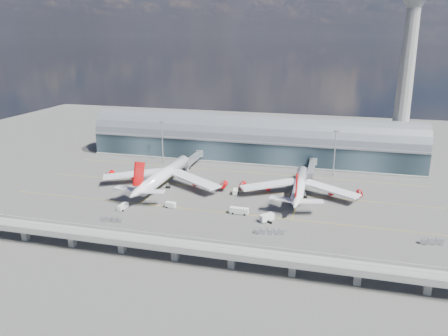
% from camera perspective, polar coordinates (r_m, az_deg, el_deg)
% --- Properties ---
extents(ground, '(500.00, 500.00, 0.00)m').
position_cam_1_polar(ground, '(201.44, -0.76, -4.61)').
color(ground, '#474744').
rests_on(ground, ground).
extents(taxi_lines, '(200.00, 80.12, 0.01)m').
position_cam_1_polar(taxi_lines, '(221.46, 0.79, -2.59)').
color(taxi_lines, gold).
rests_on(taxi_lines, ground).
extents(terminal, '(200.00, 30.00, 28.00)m').
position_cam_1_polar(terminal, '(270.68, 3.69, 3.50)').
color(terminal, '#1E2C33').
rests_on(terminal, ground).
extents(control_tower, '(19.00, 19.00, 103.00)m').
position_cam_1_polar(control_tower, '(266.60, 22.65, 10.84)').
color(control_tower, gray).
rests_on(control_tower, ground).
extents(guideway, '(220.00, 8.50, 7.20)m').
position_cam_1_polar(guideway, '(151.66, -6.46, -10.08)').
color(guideway, gray).
rests_on(guideway, ground).
extents(floodlight_mast_left, '(3.00, 0.70, 25.70)m').
position_cam_1_polar(floodlight_mast_left, '(263.07, -8.06, 3.48)').
color(floodlight_mast_left, gray).
rests_on(floodlight_mast_left, ground).
extents(floodlight_mast_right, '(3.00, 0.70, 25.70)m').
position_cam_1_polar(floodlight_mast_right, '(243.01, 14.26, 2.01)').
color(floodlight_mast_right, gray).
rests_on(floodlight_mast_right, ground).
extents(airliner_left, '(66.30, 69.62, 21.25)m').
position_cam_1_polar(airliner_left, '(223.28, -7.95, -0.95)').
color(airliner_left, white).
rests_on(airliner_left, ground).
extents(airliner_right, '(58.68, 61.32, 19.47)m').
position_cam_1_polar(airliner_right, '(211.67, 9.82, -2.33)').
color(airliner_right, white).
rests_on(airliner_right, ground).
extents(jet_bridge_left, '(4.40, 28.00, 7.25)m').
position_cam_1_polar(jet_bridge_left, '(256.37, -3.95, 1.31)').
color(jet_bridge_left, gray).
rests_on(jet_bridge_left, ground).
extents(jet_bridge_right, '(4.40, 32.00, 7.25)m').
position_cam_1_polar(jet_bridge_right, '(241.89, 11.36, 0.06)').
color(jet_bridge_right, gray).
rests_on(jet_bridge_right, ground).
extents(service_truck_0, '(2.75, 6.25, 2.50)m').
position_cam_1_polar(service_truck_0, '(198.90, -13.09, -4.96)').
color(service_truck_0, silver).
rests_on(service_truck_0, ground).
extents(service_truck_1, '(4.61, 2.39, 2.64)m').
position_cam_1_polar(service_truck_1, '(197.20, -6.99, -4.81)').
color(service_truck_1, silver).
rests_on(service_truck_1, ground).
extents(service_truck_2, '(8.10, 2.63, 2.92)m').
position_cam_1_polar(service_truck_2, '(189.00, 1.99, -5.61)').
color(service_truck_2, silver).
rests_on(service_truck_2, ground).
extents(service_truck_3, '(6.03, 6.46, 3.09)m').
position_cam_1_polar(service_truck_3, '(182.77, 5.59, -6.47)').
color(service_truck_3, silver).
rests_on(service_truck_3, ground).
extents(service_truck_4, '(2.71, 4.77, 2.64)m').
position_cam_1_polar(service_truck_4, '(211.98, 1.49, -3.12)').
color(service_truck_4, silver).
rests_on(service_truck_4, ground).
extents(service_truck_5, '(4.57, 5.31, 2.48)m').
position_cam_1_polar(service_truck_5, '(250.44, -4.98, -0.03)').
color(service_truck_5, silver).
rests_on(service_truck_5, ground).
extents(cargo_train_0, '(9.77, 2.03, 1.62)m').
position_cam_1_polar(cargo_train_0, '(187.58, -14.39, -6.57)').
color(cargo_train_0, gray).
rests_on(cargo_train_0, ground).
extents(cargo_train_1, '(12.17, 3.97, 1.61)m').
position_cam_1_polar(cargo_train_1, '(172.08, 6.05, -8.30)').
color(cargo_train_1, gray).
rests_on(cargo_train_1, ground).
extents(cargo_train_2, '(8.71, 3.60, 1.91)m').
position_cam_1_polar(cargo_train_2, '(180.39, 25.52, -8.68)').
color(cargo_train_2, gray).
rests_on(cargo_train_2, ground).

